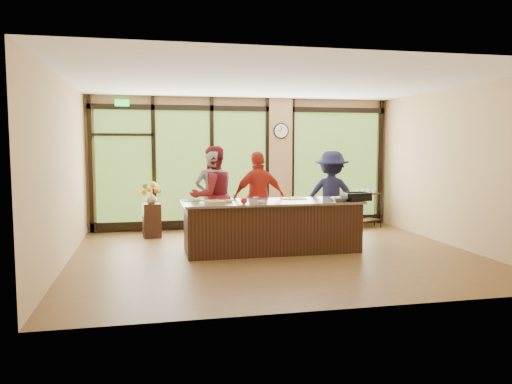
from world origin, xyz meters
name	(u,v)px	position (x,y,z in m)	size (l,w,h in m)	color
floor	(276,255)	(0.00, 0.00, 0.00)	(7.00, 7.00, 0.00)	brown
ceiling	(276,82)	(0.00, 0.00, 3.00)	(7.00, 7.00, 0.00)	silver
back_wall	(244,163)	(0.00, 3.00, 1.50)	(7.00, 7.00, 0.00)	tan
left_wall	(62,172)	(-3.50, 0.00, 1.50)	(6.00, 6.00, 0.00)	tan
right_wall	(456,168)	(3.50, 0.00, 1.50)	(6.00, 6.00, 0.00)	tan
window_wall	(251,168)	(0.16, 2.95, 1.39)	(6.90, 0.12, 3.00)	tan
island_base	(272,227)	(0.00, 0.30, 0.44)	(3.10, 1.00, 0.88)	#321A10
countertop	(272,202)	(0.00, 0.30, 0.90)	(3.20, 1.10, 0.04)	slate
wall_clock	(281,131)	(0.85, 2.87, 2.25)	(0.36, 0.04, 0.36)	black
cook_left	(213,198)	(-0.99, 0.98, 0.92)	(0.67, 0.44, 1.84)	slate
cook_midleft	(212,196)	(-0.99, 0.98, 0.95)	(0.93, 0.72, 1.91)	maroon
cook_midright	(259,198)	(-0.09, 0.97, 0.90)	(1.06, 0.44, 1.81)	#A72719
cook_right	(331,196)	(1.43, 1.07, 0.90)	(1.17, 0.67, 1.81)	#181935
roasting_pan	(356,198)	(1.50, 0.02, 0.96)	(0.46, 0.36, 0.08)	black
mixing_bowl	(340,199)	(1.17, -0.03, 0.96)	(0.32, 0.32, 0.08)	silver
cutting_board_left	(193,200)	(-1.38, 0.63, 0.93)	(0.36, 0.27, 0.01)	#3B7F2E
cutting_board_center	(215,201)	(-1.02, 0.47, 0.93)	(0.35, 0.27, 0.01)	yellow
cutting_board_right	(293,198)	(0.49, 0.60, 0.93)	(0.44, 0.33, 0.01)	yellow
prep_bowl_near	(230,201)	(-0.78, 0.26, 0.94)	(0.15, 0.15, 0.05)	white
prep_bowl_mid	(261,202)	(-0.26, 0.02, 0.94)	(0.13, 0.13, 0.04)	white
prep_bowl_far	(256,198)	(-0.21, 0.72, 0.93)	(0.12, 0.12, 0.03)	white
red_ramekin	(244,201)	(-0.57, -0.01, 0.97)	(0.12, 0.12, 0.09)	red
flower_stand	(152,221)	(-2.12, 2.15, 0.35)	(0.35, 0.35, 0.71)	#321A10
flower_vase	(151,198)	(-2.12, 2.15, 0.83)	(0.23, 0.23, 0.24)	#9B8054
bar_cart	(366,205)	(2.81, 2.44, 0.53)	(0.74, 0.60, 0.89)	#321A10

